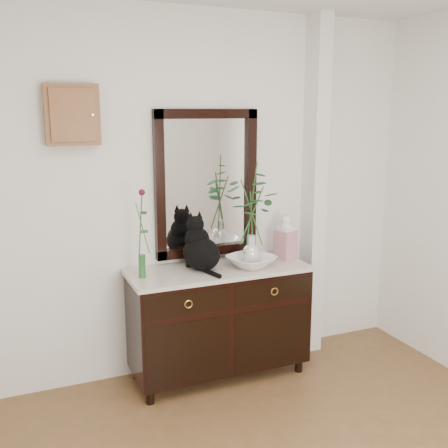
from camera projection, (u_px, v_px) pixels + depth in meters
name	position (u px, v px, depth m)	size (l,w,h in m)	color
wall_back	(194.00, 196.00, 3.91)	(3.60, 0.04, 2.70)	silver
pilaster	(314.00, 190.00, 4.22)	(0.12, 0.20, 2.70)	silver
sideboard	(219.00, 316.00, 3.91)	(1.33, 0.52, 0.82)	black
wall_mirror	(207.00, 184.00, 3.92)	(0.80, 0.06, 1.10)	black
key_cabinet	(72.00, 115.00, 3.43)	(0.35, 0.10, 0.40)	brown
cat	(201.00, 243.00, 3.76)	(0.28, 0.34, 0.39)	black
lotus_bowl	(251.00, 261.00, 3.85)	(0.34, 0.34, 0.08)	white
vase_branches	(252.00, 213.00, 3.78)	(0.36, 0.36, 0.77)	silver
bud_vase_rose	(141.00, 233.00, 3.55)	(0.08, 0.08, 0.63)	#275F29
ginger_jar	(286.00, 236.00, 4.03)	(0.13, 0.13, 0.36)	white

